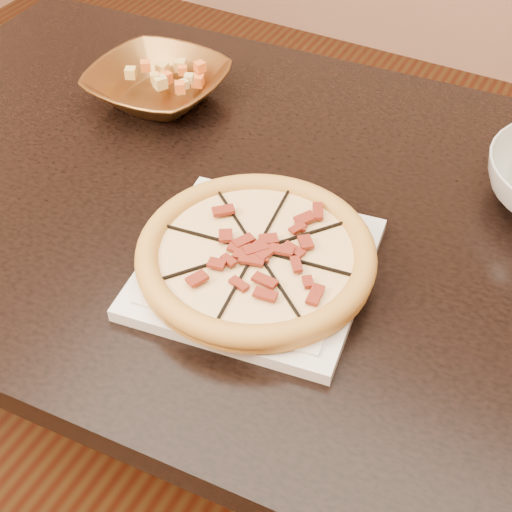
# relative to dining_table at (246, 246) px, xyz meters

# --- Properties ---
(floor) EXTENTS (4.00, 4.00, 0.02)m
(floor) POSITION_rel_dining_table_xyz_m (-0.04, -0.15, -0.65)
(floor) COLOR #35220F
(floor) RESTS_ON ground
(dining_table) EXTENTS (1.39, 0.95, 0.75)m
(dining_table) POSITION_rel_dining_table_xyz_m (0.00, 0.00, 0.00)
(dining_table) COLOR black
(dining_table) RESTS_ON floor
(plate) EXTENTS (0.32, 0.32, 0.02)m
(plate) POSITION_rel_dining_table_xyz_m (0.09, -0.13, 0.12)
(plate) COLOR silver
(plate) RESTS_ON dining_table
(pizza) EXTENTS (0.31, 0.31, 0.03)m
(pizza) POSITION_rel_dining_table_xyz_m (0.09, -0.13, 0.14)
(pizza) COLOR gold
(pizza) RESTS_ON plate
(bronze_bowl) EXTENTS (0.23, 0.23, 0.06)m
(bronze_bowl) POSITION_rel_dining_table_xyz_m (-0.25, 0.15, 0.13)
(bronze_bowl) COLOR brown
(bronze_bowl) RESTS_ON dining_table
(mixed_dish) EXTENTS (0.09, 0.11, 0.03)m
(mixed_dish) POSITION_rel_dining_table_xyz_m (-0.26, 0.15, 0.18)
(mixed_dish) COLOR tan
(mixed_dish) RESTS_ON bronze_bowl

